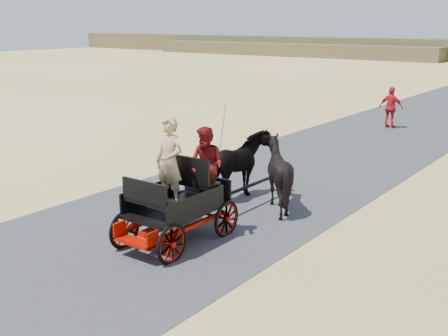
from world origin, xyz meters
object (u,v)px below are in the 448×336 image
Objects in this scene: carriage at (177,224)px; horse_right at (278,174)px; horse_left at (240,167)px; pedestrian at (391,108)px.

carriage is 1.41× the size of horse_right.
horse_right is at bearing -180.00° from horse_left.
carriage is at bearing 100.39° from horse_left.
horse_left is at bearing 100.39° from carriage.
pedestrian reaches higher than horse_right.
horse_left is 11.78m from pedestrian.
carriage is 1.20× the size of horse_left.
horse_left is at bearing 0.00° from horse_right.
horse_right reaches higher than carriage.
horse_left is 1.10m from horse_right.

